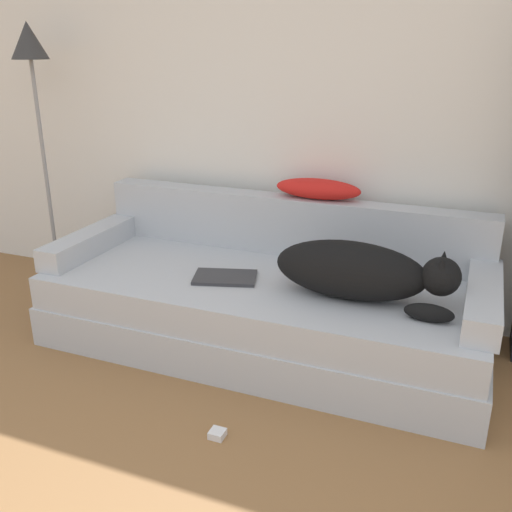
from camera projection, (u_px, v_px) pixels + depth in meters
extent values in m
cube|color=silver|center=(320.00, 76.00, 3.09)|extent=(7.53, 0.06, 2.70)
cube|color=#B2B7BC|center=(263.00, 325.00, 3.04)|extent=(2.27, 0.95, 0.21)
cube|color=#B2B7BC|center=(262.00, 293.00, 2.96)|extent=(2.23, 0.91, 0.17)
cube|color=#B2B7BC|center=(289.00, 225.00, 3.23)|extent=(2.23, 0.15, 0.33)
cube|color=#B2B7BC|center=(91.00, 241.00, 3.28)|extent=(0.15, 0.76, 0.12)
cube|color=#B2B7BC|center=(483.00, 299.00, 2.54)|extent=(0.15, 0.76, 0.12)
ellipsoid|color=black|center=(350.00, 270.00, 2.66)|extent=(0.72, 0.27, 0.28)
sphere|color=black|center=(441.00, 277.00, 2.51)|extent=(0.18, 0.18, 0.18)
cone|color=black|center=(442.00, 266.00, 2.44)|extent=(0.06, 0.06, 0.08)
cone|color=black|center=(444.00, 259.00, 2.52)|extent=(0.06, 0.06, 0.08)
ellipsoid|color=black|center=(429.00, 313.00, 2.46)|extent=(0.21, 0.07, 0.08)
cube|color=#2D2D30|center=(225.00, 277.00, 2.91)|extent=(0.36, 0.28, 0.02)
ellipsoid|color=red|center=(318.00, 189.00, 3.12)|extent=(0.48, 0.17, 0.11)
cylinder|color=gray|center=(60.00, 279.00, 3.87)|extent=(0.21, 0.21, 0.02)
cylinder|color=gray|center=(46.00, 176.00, 3.62)|extent=(0.02, 0.02, 1.40)
cone|color=#333333|center=(28.00, 40.00, 3.34)|extent=(0.22, 0.22, 0.21)
cube|color=silver|center=(217.00, 434.00, 2.34)|extent=(0.06, 0.06, 0.03)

